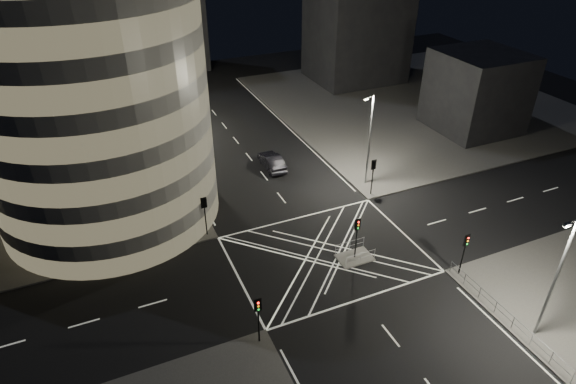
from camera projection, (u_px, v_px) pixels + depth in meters
name	position (u px, v px, depth m)	size (l,w,h in m)	color
ground	(326.00, 254.00, 42.11)	(120.00, 120.00, 0.00)	black
sidewalk_far_right	(414.00, 101.00, 72.97)	(42.00, 42.00, 0.15)	#494644
central_island	(354.00, 258.00, 41.58)	(3.00, 2.00, 0.15)	slate
office_tower_curved	(29.00, 80.00, 42.97)	(30.00, 29.00, 27.20)	gray
office_block_rear	(25.00, 38.00, 61.45)	(24.00, 16.00, 22.00)	gray
building_right_far	(356.00, 33.00, 78.08)	(14.00, 12.00, 15.00)	black
building_right_near	(477.00, 91.00, 62.07)	(10.00, 10.00, 10.00)	black
building_far_end	(149.00, 18.00, 81.17)	(18.00, 8.00, 18.00)	black
tree_a	(178.00, 190.00, 43.36)	(4.04, 4.04, 6.33)	black
tree_b	(164.00, 151.00, 47.47)	(5.06, 5.06, 7.98)	black
tree_c	(153.00, 133.00, 52.43)	(4.39, 4.39, 7.04)	black
tree_d	(143.00, 105.00, 56.53)	(5.14, 5.14, 8.56)	black
tree_e	(137.00, 99.00, 61.96)	(4.13, 4.13, 6.55)	black
traffic_signal_fl	(204.00, 209.00, 42.87)	(0.55, 0.22, 4.00)	black
traffic_signal_nl	(258.00, 312.00, 32.28)	(0.55, 0.22, 4.00)	black
traffic_signal_fr	(373.00, 171.00, 48.87)	(0.55, 0.22, 4.00)	black
traffic_signal_nr	(465.00, 247.00, 38.28)	(0.55, 0.22, 4.00)	black
traffic_signal_island	(357.00, 231.00, 40.09)	(0.55, 0.22, 4.00)	black
street_lamp_left_near	(181.00, 159.00, 45.32)	(1.25, 0.25, 10.00)	slate
street_lamp_left_far	(148.00, 97.00, 59.34)	(1.25, 0.25, 10.00)	slate
street_lamp_right_far	(369.00, 138.00, 49.41)	(1.25, 0.25, 10.00)	slate
street_lamp_right_near	(556.00, 276.00, 31.50)	(1.25, 0.25, 10.00)	slate
railing_near_right	(504.00, 314.00, 35.11)	(0.06, 11.70, 1.10)	slate
railing_island_south	(360.00, 258.00, 40.55)	(2.80, 0.06, 1.10)	slate
railing_island_north	(350.00, 246.00, 41.96)	(2.80, 0.06, 1.10)	slate
sedan	(272.00, 161.00, 54.92)	(1.80, 5.16, 1.70)	black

